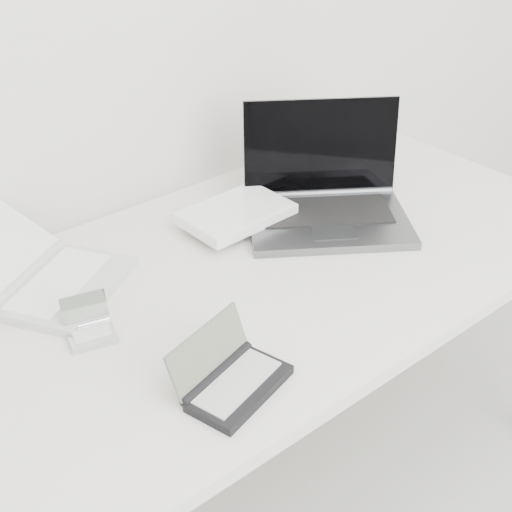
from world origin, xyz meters
TOP-DOWN VIEW (x-y plane):
  - desk at (0.00, 1.55)m, footprint 1.60×0.80m
  - laptop_large at (0.22, 1.64)m, footprint 0.54×0.45m
  - netbook_open_white at (-0.37, 1.77)m, footprint 0.40×0.42m
  - pda_silver at (-0.38, 1.57)m, footprint 0.10×0.10m
  - palmtop_charcoal at (-0.27, 1.29)m, footprint 0.21×0.17m

SIDE VIEW (x-z plane):
  - desk at x=0.00m, z-range 0.32..1.05m
  - pda_silver at x=-0.38m, z-range 0.71..0.78m
  - palmtop_charcoal at x=-0.27m, z-range 0.70..0.80m
  - netbook_open_white at x=-0.37m, z-range 0.70..0.81m
  - laptop_large at x=0.22m, z-range 0.64..0.90m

